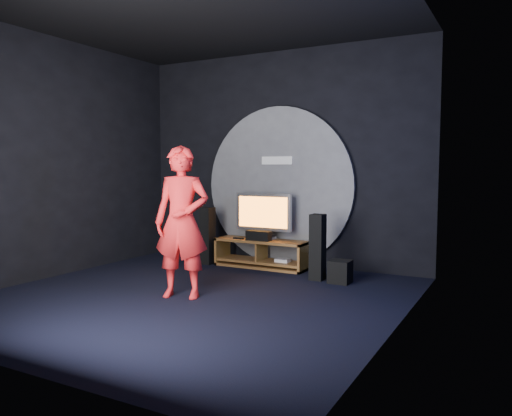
% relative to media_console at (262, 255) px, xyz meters
% --- Properties ---
extents(floor, '(5.00, 5.00, 0.00)m').
position_rel_media_console_xyz_m(floor, '(0.10, -2.05, -0.19)').
color(floor, black).
rests_on(floor, ground).
extents(back_wall, '(5.00, 0.04, 3.50)m').
position_rel_media_console_xyz_m(back_wall, '(0.10, 0.45, 1.56)').
color(back_wall, black).
rests_on(back_wall, ground).
extents(front_wall, '(5.00, 0.04, 3.50)m').
position_rel_media_console_xyz_m(front_wall, '(0.10, -4.55, 1.56)').
color(front_wall, black).
rests_on(front_wall, ground).
extents(left_wall, '(0.04, 5.00, 3.50)m').
position_rel_media_console_xyz_m(left_wall, '(-2.40, -2.05, 1.56)').
color(left_wall, black).
rests_on(left_wall, ground).
extents(right_wall, '(0.04, 5.00, 3.50)m').
position_rel_media_console_xyz_m(right_wall, '(2.60, -2.05, 1.56)').
color(right_wall, black).
rests_on(right_wall, ground).
extents(ceiling, '(5.00, 5.00, 0.01)m').
position_rel_media_console_xyz_m(ceiling, '(0.10, -2.05, 3.31)').
color(ceiling, black).
rests_on(ceiling, back_wall).
extents(wall_disc_panel, '(2.60, 0.11, 2.60)m').
position_rel_media_console_xyz_m(wall_disc_panel, '(0.10, 0.39, 1.11)').
color(wall_disc_panel, '#515156').
rests_on(wall_disc_panel, ground).
extents(media_console, '(1.52, 0.45, 0.45)m').
position_rel_media_console_xyz_m(media_console, '(0.00, 0.00, 0.00)').
color(media_console, olive).
rests_on(media_console, ground).
extents(tv, '(0.97, 0.22, 0.74)m').
position_rel_media_console_xyz_m(tv, '(-0.01, 0.07, 0.66)').
color(tv, silver).
rests_on(tv, media_console).
extents(center_speaker, '(0.40, 0.15, 0.15)m').
position_rel_media_console_xyz_m(center_speaker, '(-0.01, -0.10, 0.33)').
color(center_speaker, black).
rests_on(center_speaker, media_console).
extents(remote, '(0.18, 0.05, 0.02)m').
position_rel_media_console_xyz_m(remote, '(-0.37, -0.12, 0.27)').
color(remote, black).
rests_on(remote, media_console).
extents(tower_speaker_left, '(0.19, 0.21, 0.95)m').
position_rel_media_console_xyz_m(tower_speaker_left, '(-0.93, -0.17, 0.28)').
color(tower_speaker_left, black).
rests_on(tower_speaker_left, ground).
extents(tower_speaker_right, '(0.19, 0.21, 0.95)m').
position_rel_media_console_xyz_m(tower_speaker_right, '(1.12, -0.41, 0.28)').
color(tower_speaker_right, black).
rests_on(tower_speaker_right, ground).
extents(subwoofer, '(0.29, 0.29, 0.32)m').
position_rel_media_console_xyz_m(subwoofer, '(1.46, -0.44, -0.04)').
color(subwoofer, black).
rests_on(subwoofer, ground).
extents(player, '(0.79, 0.64, 1.88)m').
position_rel_media_console_xyz_m(player, '(-0.02, -2.09, 0.74)').
color(player, red).
rests_on(player, ground).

